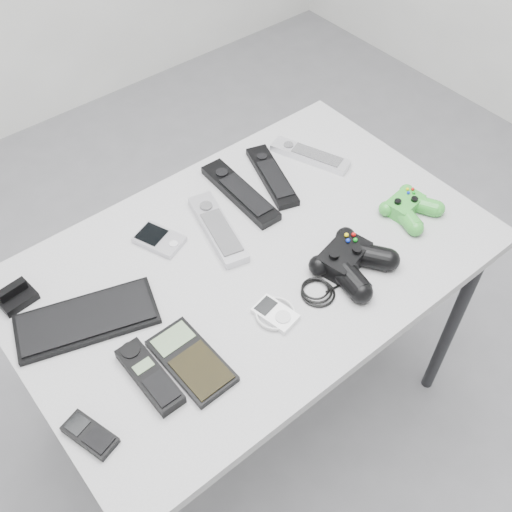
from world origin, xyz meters
TOP-DOWN VIEW (x-y plane):
  - floor at (0.00, 0.00)m, footprint 3.50×3.50m
  - desk at (-0.07, 0.02)m, footprint 1.04×0.67m
  - pda_keyboard at (-0.44, 0.09)m, footprint 0.30×0.20m
  - dock_bracket at (-0.52, 0.24)m, footprint 0.08×0.07m
  - pda at (-0.20, 0.19)m, footprint 0.10×0.12m
  - remote_silver_a at (-0.08, 0.13)m, footprint 0.11×0.23m
  - remote_black_a at (0.03, 0.19)m, footprint 0.06×0.25m
  - remote_black_b at (0.13, 0.19)m, footprint 0.12×0.23m
  - remote_silver_b at (0.25, 0.18)m, footprint 0.12×0.21m
  - mobile_phone at (-0.55, -0.13)m, footprint 0.07×0.11m
  - cordless_handset at (-0.41, -0.10)m, footprint 0.05×0.16m
  - calculator at (-0.33, -0.12)m, footprint 0.10×0.18m
  - mp3_player at (-0.13, -0.13)m, footprint 0.10×0.10m
  - controller_black at (0.07, -0.14)m, footprint 0.30×0.22m
  - controller_green at (0.30, -0.11)m, footprint 0.14×0.15m

SIDE VIEW (x-z plane):
  - floor at x=0.00m, z-range 0.00..0.00m
  - desk at x=-0.07m, z-range 0.29..0.99m
  - mp3_player at x=-0.13m, z-range 0.70..0.72m
  - pda at x=-0.20m, z-range 0.70..0.72m
  - mobile_phone at x=-0.55m, z-range 0.70..0.72m
  - pda_keyboard at x=-0.44m, z-range 0.70..0.72m
  - calculator at x=-0.33m, z-range 0.70..0.72m
  - remote_silver_b at x=0.25m, z-range 0.70..0.72m
  - remote_black_b at x=0.13m, z-range 0.70..0.72m
  - remote_silver_a at x=-0.08m, z-range 0.70..0.72m
  - remote_black_a at x=0.03m, z-range 0.70..0.72m
  - cordless_handset at x=-0.41m, z-range 0.70..0.73m
  - dock_bracket at x=-0.52m, z-range 0.70..0.74m
  - controller_green at x=0.30m, z-range 0.70..0.74m
  - controller_black at x=0.07m, z-range 0.70..0.75m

